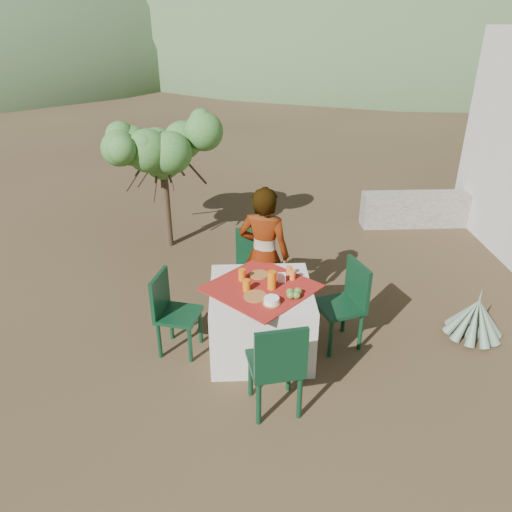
{
  "coord_description": "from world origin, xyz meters",
  "views": [
    {
      "loc": [
        0.23,
        -4.08,
        3.31
      ],
      "look_at": [
        0.44,
        0.61,
        0.9
      ],
      "focal_mm": 35.0,
      "sensor_mm": 36.0,
      "label": 1
    }
  ],
  "objects": [
    {
      "name": "hill_near_right",
      "position": [
        12.0,
        36.0,
        0.0
      ],
      "size": [
        48.0,
        48.0,
        20.0
      ],
      "primitive_type": "ellipsoid",
      "color": "#3A502D",
      "rests_on": "ground"
    },
    {
      "name": "jar_right",
      "position": [
        0.78,
        0.45,
        0.81
      ],
      "size": [
        0.06,
        0.06,
        0.1
      ],
      "primitive_type": "cylinder",
      "color": "orange",
      "rests_on": "table"
    },
    {
      "name": "plate_far",
      "position": [
        0.46,
        0.45,
        0.77
      ],
      "size": [
        0.2,
        0.2,
        0.01
      ],
      "primitive_type": "cylinder",
      "color": "brown",
      "rests_on": "table"
    },
    {
      "name": "juice_pitcher",
      "position": [
        0.58,
        0.18,
        0.86
      ],
      "size": [
        0.09,
        0.09,
        0.19
      ],
      "primitive_type": "cylinder",
      "color": "orange",
      "rests_on": "table"
    },
    {
      "name": "chair_right",
      "position": [
        1.37,
        0.29,
        0.52
      ],
      "size": [
        0.55,
        0.55,
        0.94
      ],
      "rotation": [
        0.0,
        0.0,
        5.02
      ],
      "color": "black",
      "rests_on": "ground"
    },
    {
      "name": "person",
      "position": [
        0.54,
        0.84,
        0.8
      ],
      "size": [
        0.68,
        0.55,
        1.59
      ],
      "primitive_type": "imported",
      "rotation": [
        0.0,
        0.0,
        2.8
      ],
      "color": "#8C6651",
      "rests_on": "ground"
    },
    {
      "name": "white_bowl",
      "position": [
        0.55,
        -0.11,
        0.8
      ],
      "size": [
        0.15,
        0.15,
        0.05
      ],
      "primitive_type": "cylinder",
      "color": "white",
      "rests_on": "bowl_plate"
    },
    {
      "name": "fruit_cluster",
      "position": [
        0.78,
        0.01,
        0.8
      ],
      "size": [
        0.16,
        0.14,
        0.08
      ],
      "color": "#52782B",
      "rests_on": "table"
    },
    {
      "name": "hill_far_center",
      "position": [
        -4.0,
        52.0,
        0.0
      ],
      "size": [
        60.0,
        60.0,
        24.0
      ],
      "primitive_type": "ellipsoid",
      "color": "slate",
      "rests_on": "ground"
    },
    {
      "name": "ground",
      "position": [
        0.0,
        0.0,
        0.0
      ],
      "size": [
        160.0,
        160.0,
        0.0
      ],
      "primitive_type": "plane",
      "color": "#342717",
      "rests_on": "ground"
    },
    {
      "name": "bowl_plate",
      "position": [
        0.55,
        -0.11,
        0.77
      ],
      "size": [
        0.17,
        0.17,
        0.01
      ],
      "primitive_type": "cylinder",
      "color": "brown",
      "rests_on": "table"
    },
    {
      "name": "chair_far",
      "position": [
        0.42,
        1.19,
        0.51
      ],
      "size": [
        0.48,
        0.48,
        0.91
      ],
      "rotation": [
        0.0,
        0.0,
        -0.14
      ],
      "color": "black",
      "rests_on": "ground"
    },
    {
      "name": "glass_near",
      "position": [
        0.32,
        0.15,
        0.82
      ],
      "size": [
        0.07,
        0.07,
        0.12
      ],
      "primitive_type": "cylinder",
      "color": "orange",
      "rests_on": "table"
    },
    {
      "name": "plate_near",
      "position": [
        0.41,
        0.02,
        0.77
      ],
      "size": [
        0.23,
        0.23,
        0.01
      ],
      "primitive_type": "cylinder",
      "color": "brown",
      "rests_on": "table"
    },
    {
      "name": "stone_wall",
      "position": [
        3.6,
        3.4,
        0.28
      ],
      "size": [
        2.6,
        0.35,
        0.55
      ],
      "primitive_type": "cube",
      "color": "gray",
      "rests_on": "ground"
    },
    {
      "name": "glass_far",
      "position": [
        0.29,
        0.36,
        0.82
      ],
      "size": [
        0.07,
        0.07,
        0.12
      ],
      "primitive_type": "cylinder",
      "color": "orange",
      "rests_on": "table"
    },
    {
      "name": "chair_near",
      "position": [
        0.56,
        -0.72,
        0.54
      ],
      "size": [
        0.52,
        0.52,
        0.98
      ],
      "rotation": [
        0.0,
        0.0,
        3.3
      ],
      "color": "black",
      "rests_on": "ground"
    },
    {
      "name": "napkin_holder",
      "position": [
        0.69,
        0.3,
        0.81
      ],
      "size": [
        0.08,
        0.05,
        0.1
      ],
      "primitive_type": "cube",
      "rotation": [
        0.0,
        0.0,
        -0.03
      ],
      "color": "white",
      "rests_on": "table"
    },
    {
      "name": "shrub_tree",
      "position": [
        -0.72,
        2.86,
        1.38
      ],
      "size": [
        1.49,
        1.46,
        1.75
      ],
      "color": "#423121",
      "rests_on": "ground"
    },
    {
      "name": "agave",
      "position": [
        2.82,
        0.34,
        0.22
      ],
      "size": [
        0.63,
        0.63,
        0.67
      ],
      "rotation": [
        0.0,
        0.0,
        0.43
      ],
      "color": "slate",
      "rests_on": "ground"
    },
    {
      "name": "chair_left",
      "position": [
        -0.45,
        0.25,
        0.49
      ],
      "size": [
        0.5,
        0.5,
        0.89
      ],
      "rotation": [
        0.0,
        0.0,
        1.31
      ],
      "color": "black",
      "rests_on": "ground"
    },
    {
      "name": "table",
      "position": [
        0.47,
        0.21,
        0.38
      ],
      "size": [
        1.3,
        1.3,
        0.76
      ],
      "color": "white",
      "rests_on": "ground"
    },
    {
      "name": "jar_left",
      "position": [
        0.8,
        0.35,
        0.81
      ],
      "size": [
        0.06,
        0.06,
        0.1
      ],
      "primitive_type": "cylinder",
      "color": "orange",
      "rests_on": "table"
    }
  ]
}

